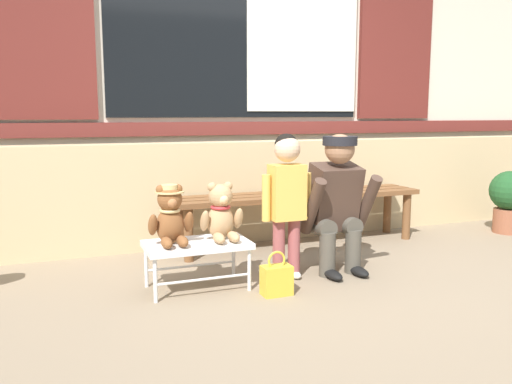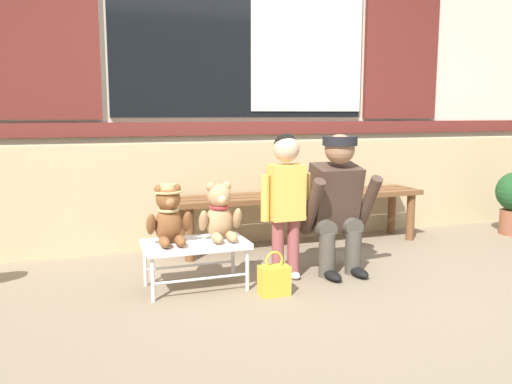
# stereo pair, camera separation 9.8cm
# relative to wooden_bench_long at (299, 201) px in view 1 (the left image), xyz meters

# --- Properties ---
(ground_plane) EXTENTS (60.00, 60.00, 0.00)m
(ground_plane) POSITION_rel_wooden_bench_long_xyz_m (-0.23, -1.06, -0.37)
(ground_plane) COLOR #84725B
(brick_low_wall) EXTENTS (7.78, 0.25, 0.85)m
(brick_low_wall) POSITION_rel_wooden_bench_long_xyz_m (-0.23, 0.37, 0.05)
(brick_low_wall) COLOR tan
(brick_low_wall) RESTS_ON ground
(shop_facade) EXTENTS (7.94, 0.26, 3.62)m
(shop_facade) POSITION_rel_wooden_bench_long_xyz_m (-0.23, 0.88, 1.44)
(shop_facade) COLOR beige
(shop_facade) RESTS_ON ground
(wooden_bench_long) EXTENTS (2.10, 0.40, 0.44)m
(wooden_bench_long) POSITION_rel_wooden_bench_long_xyz_m (0.00, 0.00, 0.00)
(wooden_bench_long) COLOR brown
(wooden_bench_long) RESTS_ON ground
(small_display_bench) EXTENTS (0.64, 0.36, 0.30)m
(small_display_bench) POSITION_rel_wooden_bench_long_xyz_m (-1.07, -0.76, -0.11)
(small_display_bench) COLOR silver
(small_display_bench) RESTS_ON ground
(teddy_bear_with_hat) EXTENTS (0.28, 0.27, 0.36)m
(teddy_bear_with_hat) POSITION_rel_wooden_bench_long_xyz_m (-1.23, -0.76, 0.10)
(teddy_bear_with_hat) COLOR brown
(teddy_bear_with_hat) RESTS_ON small_display_bench
(teddy_bear_plain) EXTENTS (0.28, 0.26, 0.36)m
(teddy_bear_plain) POSITION_rel_wooden_bench_long_xyz_m (-0.91, -0.76, 0.09)
(teddy_bear_plain) COLOR tan
(teddy_bear_plain) RESTS_ON small_display_bench
(child_standing) EXTENTS (0.35, 0.18, 0.96)m
(child_standing) POSITION_rel_wooden_bench_long_xyz_m (-0.47, -0.77, 0.22)
(child_standing) COLOR #994C4C
(child_standing) RESTS_ON ground
(adult_crouching) EXTENTS (0.50, 0.49, 0.95)m
(adult_crouching) POSITION_rel_wooden_bench_long_xyz_m (-0.08, -0.74, 0.11)
(adult_crouching) COLOR #4C473D
(adult_crouching) RESTS_ON ground
(handbag_on_ground) EXTENTS (0.18, 0.11, 0.27)m
(handbag_on_ground) POSITION_rel_wooden_bench_long_xyz_m (-0.66, -1.04, -0.28)
(handbag_on_ground) COLOR gold
(handbag_on_ground) RESTS_ON ground
(potted_plant) EXTENTS (0.36, 0.36, 0.57)m
(potted_plant) POSITION_rel_wooden_bench_long_xyz_m (2.00, -0.28, -0.05)
(potted_plant) COLOR brown
(potted_plant) RESTS_ON ground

